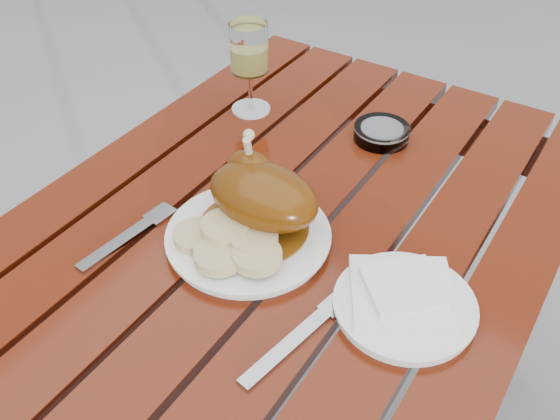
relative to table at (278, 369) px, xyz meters
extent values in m
cube|color=#631E0B|center=(0.00, 0.00, 0.00)|extent=(0.80, 1.20, 0.75)
cylinder|color=white|center=(-0.02, -0.05, 0.38)|extent=(0.33, 0.33, 0.02)
cylinder|color=#61360B|center=(-0.02, -0.03, 0.39)|extent=(0.17, 0.17, 0.00)
ellipsoid|color=#6A3507|center=(-0.02, -0.01, 0.44)|extent=(0.18, 0.12, 0.09)
ellipsoid|color=#6A3507|center=(-0.06, 0.02, 0.46)|extent=(0.09, 0.06, 0.07)
cylinder|color=#C6B28C|center=(-0.07, 0.02, 0.48)|extent=(0.03, 0.04, 0.10)
cylinder|color=#CDBA7D|center=(-0.08, -0.10, 0.40)|extent=(0.07, 0.07, 0.02)
cylinder|color=#CDBA7D|center=(-0.02, -0.12, 0.40)|extent=(0.07, 0.07, 0.02)
cylinder|color=#CDBA7D|center=(0.03, -0.10, 0.41)|extent=(0.07, 0.07, 0.02)
cylinder|color=#CDBA7D|center=(0.00, -0.07, 0.41)|extent=(0.07, 0.07, 0.02)
cylinder|color=#CDBA7D|center=(-0.05, -0.08, 0.42)|extent=(0.07, 0.07, 0.02)
cylinder|color=#D2CC5F|center=(-0.25, 0.28, 0.47)|extent=(0.10, 0.10, 0.19)
cylinder|color=white|center=(0.24, -0.05, 0.38)|extent=(0.22, 0.22, 0.02)
cube|color=white|center=(0.23, -0.04, 0.40)|extent=(0.19, 0.18, 0.01)
cylinder|color=#B2B7BC|center=(0.02, 0.33, 0.39)|extent=(0.13, 0.13, 0.03)
cube|color=gray|center=(-0.19, -0.15, 0.38)|extent=(0.04, 0.17, 0.01)
cube|color=gray|center=(0.14, -0.16, 0.38)|extent=(0.06, 0.22, 0.01)
camera|label=1|loc=(0.40, -0.62, 1.04)|focal=40.00mm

